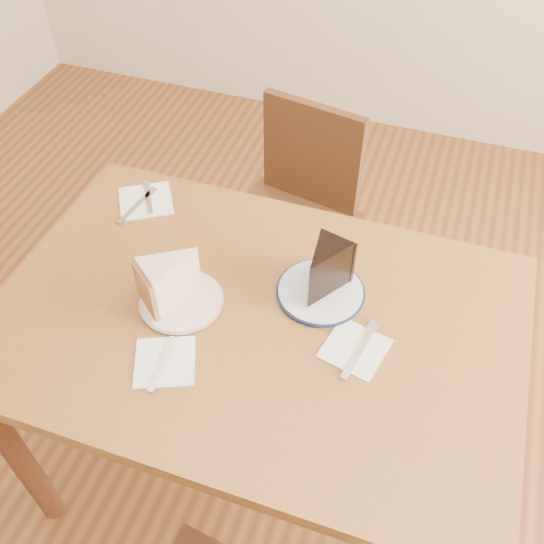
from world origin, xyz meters
The scene contains 14 objects.
ground centered at (0.00, 0.00, 0.00)m, with size 4.00×4.00×0.00m, color #4C2A14.
table centered at (0.00, 0.00, 0.65)m, with size 1.20×0.80×0.75m.
chair_far centered at (-0.11, 0.64, 0.46)m, with size 0.48×0.48×0.83m.
plate_cream centered at (-0.18, -0.02, 0.76)m, with size 0.19×0.19×0.01m, color silver.
plate_navy centered at (0.12, 0.12, 0.76)m, with size 0.20×0.20×0.01m, color white.
carrot_cake centered at (-0.19, -0.01, 0.82)m, with size 0.09×0.13×0.11m, color beige, non-canonical shape.
chocolate_cake centered at (0.12, 0.11, 0.82)m, with size 0.09×0.12×0.12m, color black, non-canonical shape.
napkin_cream centered at (-0.14, -0.18, 0.75)m, with size 0.13×0.13×0.00m, color white.
napkin_navy centered at (0.24, -0.01, 0.75)m, with size 0.13×0.13×0.00m, color white.
napkin_spare centered at (-0.42, 0.28, 0.75)m, with size 0.14×0.14×0.00m, color white.
fork_cream centered at (-0.14, -0.19, 0.76)m, with size 0.01×0.14×0.00m, color silver.
knife_navy centered at (0.25, -0.02, 0.76)m, with size 0.02×0.17×0.00m, color silver.
fork_spare centered at (-0.42, 0.29, 0.76)m, with size 0.01×0.14×0.00m, color silver.
knife_spare centered at (-0.43, 0.25, 0.76)m, with size 0.01×0.16×0.00m, color silver.
Camera 1 is at (0.31, -0.80, 1.83)m, focal length 40.00 mm.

